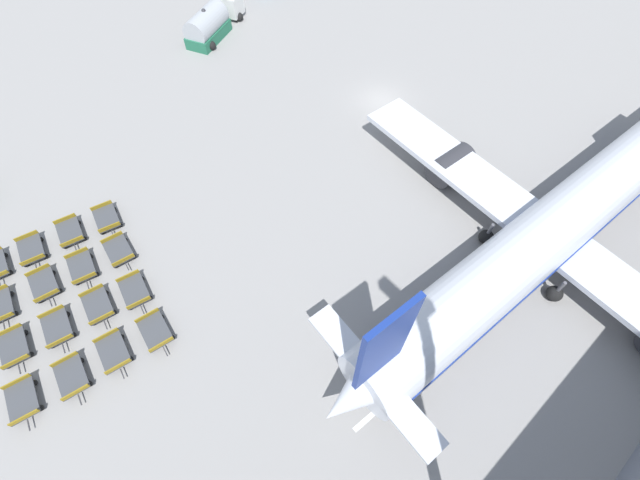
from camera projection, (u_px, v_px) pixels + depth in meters
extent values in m
plane|color=gray|center=(381.00, 101.00, 40.15)|extent=(500.00, 500.00, 0.00)
cylinder|color=silver|center=(568.00, 216.00, 28.83)|extent=(6.15, 37.10, 3.98)
cone|color=silver|center=(362.00, 389.00, 22.51)|extent=(4.06, 5.00, 3.79)
cube|color=navy|center=(384.00, 346.00, 18.42)|extent=(0.46, 3.00, 6.46)
cube|color=silver|center=(373.00, 377.00, 22.26)|extent=(9.32, 2.01, 0.24)
cube|color=silver|center=(548.00, 235.00, 29.07)|extent=(33.20, 5.61, 0.44)
cylinder|color=#333338|center=(451.00, 165.00, 33.83)|extent=(2.69, 3.41, 2.50)
cube|color=navy|center=(563.00, 222.00, 29.41)|extent=(6.01, 33.42, 0.72)
sphere|color=black|center=(635.00, 165.00, 34.85)|extent=(1.08, 1.08, 1.08)
cylinder|color=#56565B|center=(560.00, 288.00, 27.77)|extent=(0.24, 0.24, 1.53)
sphere|color=black|center=(554.00, 294.00, 28.40)|extent=(1.08, 1.08, 1.08)
cylinder|color=#56565B|center=(490.00, 231.00, 30.29)|extent=(0.24, 0.24, 1.53)
sphere|color=black|center=(486.00, 237.00, 30.93)|extent=(1.08, 1.08, 1.08)
cube|color=white|center=(229.00, 4.00, 47.02)|extent=(3.22, 2.99, 2.08)
cube|color=#236B4C|center=(209.00, 34.00, 45.32)|extent=(4.63, 5.87, 1.17)
cylinder|color=#ADB2B7|center=(206.00, 23.00, 44.33)|extent=(4.48, 5.61, 2.54)
sphere|color=#333338|center=(204.00, 11.00, 43.27)|extent=(0.44, 0.44, 0.44)
sphere|color=black|center=(239.00, 17.00, 47.44)|extent=(0.90, 0.90, 0.90)
sphere|color=black|center=(220.00, 12.00, 47.96)|extent=(0.90, 0.90, 0.90)
sphere|color=black|center=(212.00, 45.00, 44.38)|extent=(0.90, 0.90, 0.90)
sphere|color=black|center=(191.00, 40.00, 44.89)|extent=(0.90, 0.90, 0.90)
cube|color=#333338|center=(0.00, 283.00, 28.96)|extent=(0.70, 0.16, 0.06)
sphere|color=black|center=(10.00, 273.00, 29.71)|extent=(0.36, 0.36, 0.36)
sphere|color=black|center=(5.00, 255.00, 30.49)|extent=(0.36, 0.36, 0.36)
cube|color=olive|center=(0.00, 319.00, 27.17)|extent=(0.36, 1.56, 0.32)
cube|color=#333338|center=(4.00, 326.00, 27.26)|extent=(0.70, 0.18, 0.06)
sphere|color=black|center=(15.00, 314.00, 28.00)|extent=(0.36, 0.36, 0.36)
sphere|color=black|center=(11.00, 294.00, 28.80)|extent=(0.36, 0.36, 0.36)
cube|color=#424449|center=(13.00, 347.00, 26.37)|extent=(2.64, 1.94, 0.10)
cube|color=olive|center=(15.00, 362.00, 25.64)|extent=(0.33, 1.56, 0.32)
cube|color=olive|center=(8.00, 330.00, 26.74)|extent=(0.33, 1.56, 0.32)
cube|color=#333338|center=(19.00, 369.00, 25.74)|extent=(0.70, 0.17, 0.06)
sphere|color=black|center=(8.00, 366.00, 26.08)|extent=(0.36, 0.36, 0.36)
sphere|color=black|center=(31.00, 355.00, 26.48)|extent=(0.36, 0.36, 0.36)
sphere|color=black|center=(3.00, 343.00, 26.88)|extent=(0.36, 0.36, 0.36)
sphere|color=black|center=(25.00, 333.00, 27.27)|extent=(0.36, 0.36, 0.36)
cube|color=#424449|center=(22.00, 400.00, 24.62)|extent=(2.64, 1.95, 0.10)
cube|color=olive|center=(24.00, 418.00, 23.89)|extent=(0.34, 1.56, 0.32)
cube|color=olive|center=(16.00, 382.00, 24.99)|extent=(0.34, 1.56, 0.32)
cube|color=#333338|center=(29.00, 425.00, 23.98)|extent=(0.70, 0.18, 0.06)
sphere|color=black|center=(16.00, 421.00, 24.33)|extent=(0.36, 0.36, 0.36)
sphere|color=black|center=(41.00, 408.00, 24.72)|extent=(0.36, 0.36, 0.36)
sphere|color=black|center=(11.00, 395.00, 25.13)|extent=(0.36, 0.36, 0.36)
sphere|color=black|center=(34.00, 383.00, 25.52)|extent=(0.36, 0.36, 0.36)
cube|color=#424449|center=(31.00, 249.00, 30.34)|extent=(2.66, 1.98, 0.10)
cube|color=olive|center=(32.00, 260.00, 29.61)|extent=(0.36, 1.56, 0.32)
cube|color=olive|center=(26.00, 236.00, 30.72)|extent=(0.36, 1.56, 0.32)
cube|color=#333338|center=(36.00, 266.00, 29.70)|extent=(0.70, 0.19, 0.06)
sphere|color=black|center=(26.00, 265.00, 30.05)|extent=(0.36, 0.36, 0.36)
sphere|color=black|center=(46.00, 256.00, 30.43)|extent=(0.36, 0.36, 0.36)
sphere|color=black|center=(22.00, 247.00, 30.86)|extent=(0.36, 0.36, 0.36)
sphere|color=black|center=(41.00, 240.00, 31.24)|extent=(0.36, 0.36, 0.36)
cube|color=#424449|center=(43.00, 284.00, 28.79)|extent=(2.60, 1.87, 0.10)
cube|color=olive|center=(46.00, 296.00, 28.08)|extent=(0.28, 1.57, 0.32)
cube|color=olive|center=(37.00, 270.00, 29.15)|extent=(0.28, 1.57, 0.32)
cube|color=#333338|center=(50.00, 302.00, 28.18)|extent=(0.70, 0.15, 0.06)
sphere|color=black|center=(39.00, 301.00, 28.50)|extent=(0.36, 0.36, 0.36)
sphere|color=black|center=(60.00, 291.00, 28.92)|extent=(0.36, 0.36, 0.36)
sphere|color=black|center=(33.00, 282.00, 29.28)|extent=(0.36, 0.36, 0.36)
sphere|color=black|center=(53.00, 273.00, 29.70)|extent=(0.36, 0.36, 0.36)
cube|color=#424449|center=(57.00, 327.00, 27.08)|extent=(2.64, 1.95, 0.10)
cube|color=olive|center=(59.00, 341.00, 26.35)|extent=(0.34, 1.56, 0.32)
cube|color=olive|center=(51.00, 312.00, 27.45)|extent=(0.34, 1.56, 0.32)
cube|color=#333338|center=(64.00, 348.00, 26.44)|extent=(0.70, 0.17, 0.06)
sphere|color=black|center=(52.00, 346.00, 26.79)|extent=(0.36, 0.36, 0.36)
sphere|color=black|center=(74.00, 335.00, 27.18)|extent=(0.36, 0.36, 0.36)
sphere|color=black|center=(46.00, 324.00, 27.59)|extent=(0.36, 0.36, 0.36)
sphere|color=black|center=(67.00, 314.00, 27.98)|extent=(0.36, 0.36, 0.36)
cube|color=#424449|center=(71.00, 377.00, 25.36)|extent=(2.61, 1.88, 0.10)
cube|color=olive|center=(75.00, 392.00, 24.65)|extent=(0.29, 1.57, 0.32)
cube|color=olive|center=(64.00, 359.00, 25.73)|extent=(0.29, 1.57, 0.32)
cube|color=#333338|center=(80.00, 400.00, 24.74)|extent=(0.70, 0.16, 0.06)
sphere|color=black|center=(67.00, 397.00, 25.07)|extent=(0.36, 0.36, 0.36)
sphere|color=black|center=(90.00, 384.00, 25.48)|extent=(0.36, 0.36, 0.36)
sphere|color=black|center=(59.00, 373.00, 25.86)|extent=(0.36, 0.36, 0.36)
sphere|color=black|center=(81.00, 361.00, 26.26)|extent=(0.36, 0.36, 0.36)
cube|color=#424449|center=(69.00, 232.00, 31.18)|extent=(2.66, 1.99, 0.10)
cube|color=olive|center=(72.00, 241.00, 30.45)|extent=(0.37, 1.56, 0.32)
cube|color=olive|center=(64.00, 219.00, 31.57)|extent=(0.37, 1.56, 0.32)
cube|color=#333338|center=(75.00, 248.00, 30.54)|extent=(0.70, 0.19, 0.06)
sphere|color=black|center=(65.00, 247.00, 30.90)|extent=(0.36, 0.36, 0.36)
sphere|color=black|center=(84.00, 239.00, 31.28)|extent=(0.36, 0.36, 0.36)
sphere|color=black|center=(60.00, 230.00, 31.71)|extent=(0.36, 0.36, 0.36)
sphere|color=black|center=(78.00, 223.00, 32.09)|extent=(0.36, 0.36, 0.36)
cube|color=#424449|center=(81.00, 267.00, 29.54)|extent=(2.67, 2.00, 0.10)
cube|color=olive|center=(84.00, 278.00, 28.81)|extent=(0.37, 1.56, 0.32)
cube|color=olive|center=(76.00, 253.00, 29.92)|extent=(0.37, 1.56, 0.32)
cube|color=#333338|center=(88.00, 285.00, 28.89)|extent=(0.70, 0.19, 0.06)
sphere|color=black|center=(77.00, 283.00, 29.25)|extent=(0.36, 0.36, 0.36)
sphere|color=black|center=(96.00, 274.00, 29.63)|extent=(0.36, 0.36, 0.36)
sphere|color=black|center=(71.00, 265.00, 30.06)|extent=(0.36, 0.36, 0.36)
sphere|color=black|center=(90.00, 256.00, 30.44)|extent=(0.36, 0.36, 0.36)
cube|color=#424449|center=(97.00, 305.00, 27.92)|extent=(2.62, 1.91, 0.10)
cube|color=olive|center=(102.00, 318.00, 27.20)|extent=(0.31, 1.56, 0.32)
cube|color=olive|center=(91.00, 290.00, 28.29)|extent=(0.31, 1.56, 0.32)
cube|color=#333338|center=(106.00, 325.00, 27.30)|extent=(0.70, 0.16, 0.06)
sphere|color=black|center=(94.00, 323.00, 27.64)|extent=(0.36, 0.36, 0.36)
sphere|color=black|center=(114.00, 313.00, 28.04)|extent=(0.36, 0.36, 0.36)
sphere|color=black|center=(86.00, 303.00, 28.42)|extent=(0.36, 0.36, 0.36)
sphere|color=black|center=(106.00, 293.00, 28.83)|extent=(0.36, 0.36, 0.36)
cube|color=#424449|center=(113.00, 352.00, 26.20)|extent=(2.61, 1.89, 0.10)
cube|color=olive|center=(118.00, 366.00, 25.48)|extent=(0.30, 1.56, 0.32)
cube|color=olive|center=(105.00, 335.00, 26.57)|extent=(0.30, 1.56, 0.32)
cube|color=#333338|center=(122.00, 374.00, 25.58)|extent=(0.70, 0.16, 0.06)
sphere|color=black|center=(109.00, 371.00, 25.91)|extent=(0.36, 0.36, 0.36)
sphere|color=black|center=(130.00, 359.00, 26.32)|extent=(0.36, 0.36, 0.36)
sphere|color=black|center=(100.00, 348.00, 26.70)|extent=(0.36, 0.36, 0.36)
sphere|color=black|center=(121.00, 337.00, 27.10)|extent=(0.36, 0.36, 0.36)
cube|color=#424449|center=(106.00, 218.00, 31.88)|extent=(2.68, 2.01, 0.10)
cube|color=olive|center=(109.00, 227.00, 31.14)|extent=(0.39, 1.55, 0.32)
cube|color=olive|center=(101.00, 205.00, 32.26)|extent=(0.39, 1.55, 0.32)
cube|color=#333338|center=(113.00, 234.00, 31.23)|extent=(0.70, 0.20, 0.06)
sphere|color=black|center=(102.00, 232.00, 31.59)|extent=(0.36, 0.36, 0.36)
sphere|color=black|center=(120.00, 225.00, 31.97)|extent=(0.36, 0.36, 0.36)
sphere|color=black|center=(97.00, 217.00, 32.40)|extent=(0.36, 0.36, 0.36)
sphere|color=black|center=(114.00, 210.00, 32.78)|extent=(0.36, 0.36, 0.36)
cube|color=#424449|center=(118.00, 250.00, 30.30)|extent=(2.58, 1.84, 0.10)
cube|color=olive|center=(123.00, 260.00, 29.59)|extent=(0.26, 1.57, 0.32)
cube|color=olive|center=(111.00, 237.00, 30.65)|extent=(0.26, 1.57, 0.32)
cube|color=#333338|center=(127.00, 267.00, 29.69)|extent=(0.70, 0.14, 0.06)
sphere|color=black|center=(116.00, 266.00, 30.01)|extent=(0.36, 0.36, 0.36)
sphere|color=black|center=(134.00, 257.00, 30.43)|extent=(0.36, 0.36, 0.36)
sphere|color=black|center=(107.00, 249.00, 30.78)|extent=(0.36, 0.36, 0.36)
sphere|color=black|center=(125.00, 240.00, 31.20)|extent=(0.36, 0.36, 0.36)
cube|color=#424449|center=(134.00, 290.00, 28.52)|extent=(2.65, 1.96, 0.10)
cube|color=olive|center=(139.00, 303.00, 27.80)|extent=(0.35, 1.56, 0.32)
cube|color=olive|center=(127.00, 276.00, 28.90)|extent=(0.35, 1.56, 0.32)
cube|color=#333338|center=(142.00, 310.00, 27.89)|extent=(0.70, 0.18, 0.06)
sphere|color=black|center=(130.00, 307.00, 28.24)|extent=(0.36, 0.36, 0.36)
sphere|color=black|center=(150.00, 298.00, 28.63)|extent=(0.36, 0.36, 0.36)
sphere|color=black|center=(123.00, 288.00, 29.04)|extent=(0.36, 0.36, 0.36)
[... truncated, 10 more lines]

